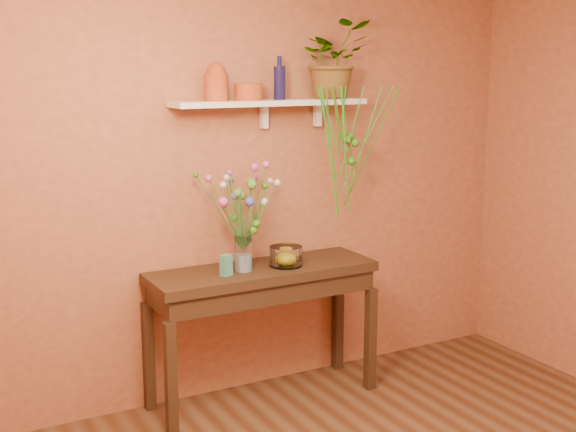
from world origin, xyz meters
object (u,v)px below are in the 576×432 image
at_px(terracotta_jug, 216,83).
at_px(spider_plant, 333,60).
at_px(bouquet, 244,199).
at_px(sideboard, 263,287).
at_px(glass_vase, 243,256).
at_px(glass_bowl, 286,257).
at_px(blue_bottle, 280,82).

bearing_deg(terracotta_jug, spider_plant, -0.04).
height_order(spider_plant, bouquet, spider_plant).
distance_m(sideboard, glass_vase, 0.27).
bearing_deg(sideboard, glass_bowl, -15.44).
bearing_deg(bouquet, sideboard, 12.80).
bearing_deg(glass_vase, sideboard, 8.34).
relative_size(bouquet, glass_bowl, 2.64).
relative_size(spider_plant, bouquet, 0.90).
distance_m(terracotta_jug, blue_bottle, 0.43).
bearing_deg(bouquet, glass_vase, 102.66).
height_order(blue_bottle, spider_plant, spider_plant).
bearing_deg(glass_vase, blue_bottle, 21.79).
bearing_deg(spider_plant, terracotta_jug, 179.96).
bearing_deg(terracotta_jug, glass_bowl, -22.99).
bearing_deg(blue_bottle, glass_bowl, -103.48).
relative_size(sideboard, glass_bowl, 6.93).
height_order(sideboard, spider_plant, spider_plant).
bearing_deg(sideboard, glass_vase, -171.66).
distance_m(spider_plant, glass_bowl, 1.33).
relative_size(sideboard, glass_vase, 6.40).
relative_size(spider_plant, glass_vase, 2.19).
bearing_deg(blue_bottle, bouquet, -156.41).
height_order(spider_plant, glass_bowl, spider_plant).
height_order(sideboard, terracotta_jug, terracotta_jug).
distance_m(terracotta_jug, glass_bowl, 1.18).
distance_m(sideboard, blue_bottle, 1.30).
distance_m(blue_bottle, bouquet, 0.78).
bearing_deg(terracotta_jug, blue_bottle, -2.11).
relative_size(blue_bottle, spider_plant, 0.54).
xyz_separation_m(terracotta_jug, glass_vase, (0.10, -0.15, -1.06)).
xyz_separation_m(sideboard, glass_bowl, (0.15, -0.04, 0.19)).
distance_m(spider_plant, bouquet, 1.12).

